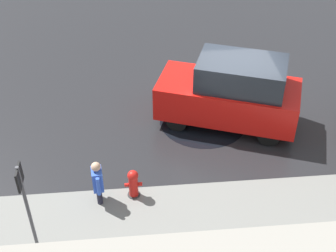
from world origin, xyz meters
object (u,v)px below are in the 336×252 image
at_px(moving_hatchback, 231,92).
at_px(sign_post, 25,198).
at_px(pedestrian, 98,181).
at_px(fire_hydrant, 133,184).

xyz_separation_m(moving_hatchback, sign_post, (4.94, 4.12, 0.55)).
relative_size(pedestrian, sign_post, 0.51).
bearing_deg(fire_hydrant, moving_hatchback, -136.30).
distance_m(moving_hatchback, pedestrian, 4.63).
bearing_deg(pedestrian, moving_hatchback, -142.38).
bearing_deg(fire_hydrant, sign_post, 33.82).
xyz_separation_m(fire_hydrant, sign_post, (2.09, 1.40, 1.18)).
bearing_deg(moving_hatchback, pedestrian, 37.62).
height_order(moving_hatchback, sign_post, sign_post).
relative_size(fire_hydrant, pedestrian, 0.66).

